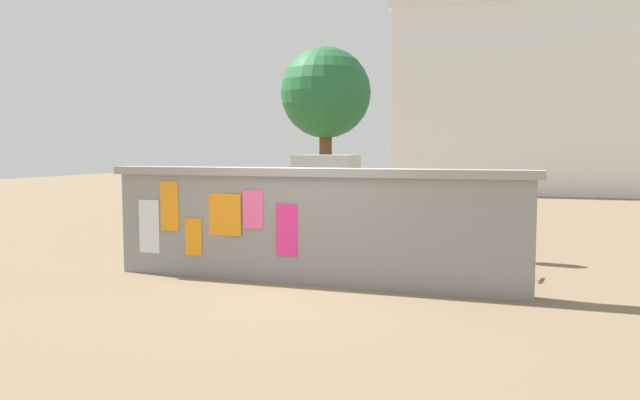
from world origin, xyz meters
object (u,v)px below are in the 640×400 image
object	(u,v)px
auto_rickshaw_truck	(373,200)
tree_roadside	(326,94)
person_bystander	(508,206)
motorcycle	(226,234)
bicycle_near	(465,251)
person_walking	(234,197)

from	to	relation	value
auto_rickshaw_truck	tree_roadside	distance (m)	6.13
person_bystander	tree_roadside	world-z (taller)	tree_roadside
auto_rickshaw_truck	motorcycle	xyz separation A→B (m)	(-2.04, -2.82, -0.44)
person_bystander	auto_rickshaw_truck	bearing A→B (deg)	152.16
motorcycle	person_bystander	distance (m)	5.02
person_bystander	bicycle_near	bearing A→B (deg)	-114.99
bicycle_near	tree_roadside	distance (m)	9.56
auto_rickshaw_truck	person_bystander	bearing A→B (deg)	-27.84
bicycle_near	person_walking	size ratio (longest dim) A/B	1.05
person_walking	tree_roadside	size ratio (longest dim) A/B	0.32
auto_rickshaw_truck	motorcycle	distance (m)	3.51
motorcycle	person_bystander	world-z (taller)	person_bystander
auto_rickshaw_truck	person_walking	distance (m)	2.93
bicycle_near	person_bystander	world-z (taller)	person_bystander
auto_rickshaw_truck	person_bystander	xyz separation A→B (m)	(2.76, -1.46, 0.09)
person_bystander	motorcycle	bearing A→B (deg)	-164.15
motorcycle	person_walking	bearing A→B (deg)	111.40
auto_rickshaw_truck	bicycle_near	world-z (taller)	auto_rickshaw_truck
motorcycle	bicycle_near	distance (m)	4.18
bicycle_near	person_walking	world-z (taller)	person_walking
auto_rickshaw_truck	person_bystander	world-z (taller)	auto_rickshaw_truck
bicycle_near	person_bystander	distance (m)	1.60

